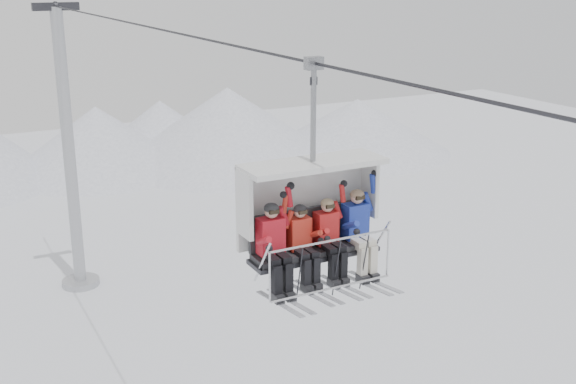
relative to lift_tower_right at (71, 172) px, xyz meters
name	(u,v)px	position (x,y,z in m)	size (l,w,h in m)	color
lift_tower_right	(71,172)	(0.00, 0.00, 0.00)	(2.00, 1.80, 13.48)	#A2A4A9
haul_cable	(288,58)	(0.00, -22.00, 7.52)	(0.06, 0.06, 50.00)	#2A2A2E
chairlift_carrier	(309,206)	(0.00, -22.81, 4.95)	(2.61, 1.17, 3.98)	black
skier_far_left	(273,244)	(-0.87, -23.11, 4.47)	(0.45, 1.69, 1.76)	red
skier_center_left	(302,242)	(-0.30, -23.12, 4.42)	(0.40, 1.69, 1.59)	red
skier_center_right	(329,236)	(0.25, -23.12, 4.43)	(0.41, 1.69, 1.63)	red
skier_far_right	(358,228)	(0.88, -23.11, 4.47)	(0.45, 1.69, 1.75)	#2238AA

